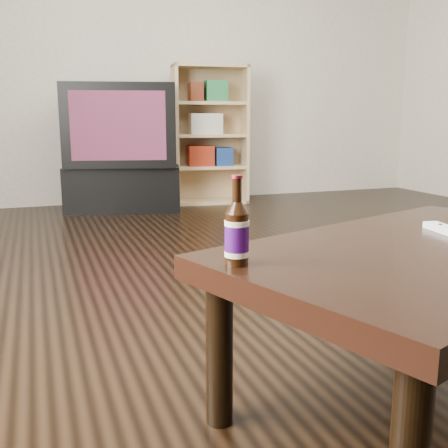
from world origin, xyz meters
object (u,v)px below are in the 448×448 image
object	(u,v)px
tv	(121,125)
remote	(446,229)
beer_bottle	(237,234)
tv_stand	(123,188)
bookshelf	(209,133)
coffee_table	(431,266)

from	to	relation	value
tv	remote	size ratio (longest dim) A/B	5.90
tv	remote	bearing A→B (deg)	-69.43
beer_bottle	remote	world-z (taller)	beer_bottle
tv_stand	beer_bottle	distance (m)	3.32
tv_stand	beer_bottle	bearing A→B (deg)	-81.47
tv	bookshelf	xyz separation A→B (m)	(0.80, 0.14, -0.07)
coffee_table	bookshelf	bearing A→B (deg)	81.18
remote	tv_stand	bearing A→B (deg)	105.72
tv_stand	remote	world-z (taller)	remote
coffee_table	tv	bearing A→B (deg)	94.56
tv_stand	remote	xyz separation A→B (m)	(0.40, -3.19, 0.25)
beer_bottle	tv_stand	bearing A→B (deg)	85.17
beer_bottle	remote	distance (m)	0.69
coffee_table	remote	size ratio (longest dim) A/B	7.89
coffee_table	beer_bottle	xyz separation A→B (m)	(-0.54, -0.00, 0.13)
coffee_table	beer_bottle	world-z (taller)	beer_bottle
coffee_table	beer_bottle	bearing A→B (deg)	-179.96
bookshelf	coffee_table	world-z (taller)	bookshelf
bookshelf	remote	bearing A→B (deg)	-89.53
bookshelf	beer_bottle	distance (m)	3.60
bookshelf	beer_bottle	world-z (taller)	bookshelf
tv	remote	distance (m)	3.22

